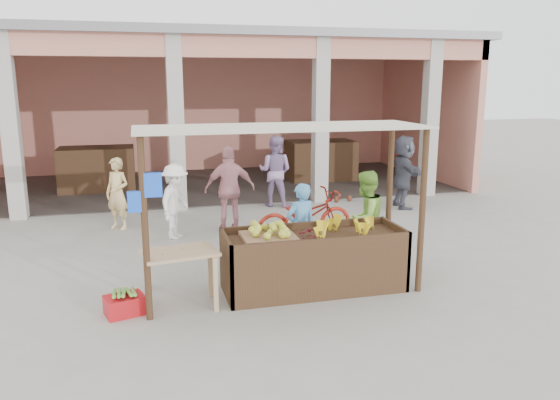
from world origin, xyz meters
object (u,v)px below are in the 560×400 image
object	(u,v)px
fruit_stall	(314,263)
motorcycle	(304,216)
vendor_blue	(301,225)
side_table	(180,261)
red_crate	(125,305)
vendor_green	(365,216)

from	to	relation	value
fruit_stall	motorcycle	size ratio (longest dim) A/B	1.27
fruit_stall	vendor_blue	size ratio (longest dim) A/B	1.70
side_table	vendor_blue	distance (m)	2.19
red_crate	vendor_green	world-z (taller)	vendor_green
vendor_blue	motorcycle	size ratio (longest dim) A/B	0.75
side_table	red_crate	xyz separation A→B (m)	(-0.74, -0.07, -0.52)
vendor_blue	side_table	bearing A→B (deg)	9.95
side_table	vendor_green	world-z (taller)	vendor_green
red_crate	vendor_green	size ratio (longest dim) A/B	0.29
vendor_blue	motorcycle	xyz separation A→B (m)	(0.49, 1.38, -0.23)
red_crate	vendor_blue	bearing A→B (deg)	4.39
fruit_stall	side_table	bearing A→B (deg)	-175.72
side_table	motorcycle	bearing A→B (deg)	33.95
red_crate	vendor_green	xyz separation A→B (m)	(3.79, 1.02, 0.70)
vendor_blue	fruit_stall	bearing A→B (deg)	70.68
red_crate	side_table	bearing A→B (deg)	-11.01
fruit_stall	side_table	world-z (taller)	fruit_stall
fruit_stall	side_table	distance (m)	1.94
red_crate	vendor_blue	xyz separation A→B (m)	(2.71, 1.03, 0.64)
red_crate	vendor_blue	size ratio (longest dim) A/B	0.32
side_table	red_crate	distance (m)	0.90
side_table	motorcycle	distance (m)	3.39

